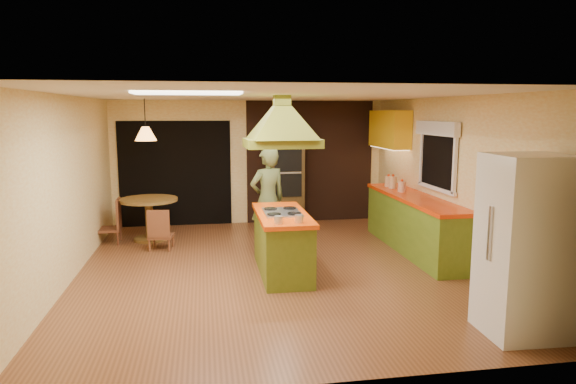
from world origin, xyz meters
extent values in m
plane|color=brown|center=(0.00, 0.00, 0.00)|extent=(6.50, 6.50, 0.00)
plane|color=#F7E7B1|center=(0.00, 3.25, 1.25)|extent=(5.50, 0.00, 5.50)
plane|color=#F7E7B1|center=(0.00, -3.25, 1.25)|extent=(5.50, 0.00, 5.50)
plane|color=#F7E7B1|center=(-2.75, 0.00, 1.25)|extent=(0.00, 6.50, 6.50)
plane|color=#F7E7B1|center=(2.75, 0.00, 1.25)|extent=(0.00, 6.50, 6.50)
plane|color=silver|center=(0.00, 0.00, 2.50)|extent=(6.50, 6.50, 0.00)
cube|color=#381E14|center=(1.25, 3.23, 1.25)|extent=(2.64, 0.03, 2.50)
cube|color=black|center=(-1.50, 3.23, 1.05)|extent=(2.20, 0.03, 2.10)
cube|color=olive|center=(2.45, 0.60, 0.43)|extent=(0.58, 3.00, 0.86)
cube|color=#E53807|center=(2.45, 0.60, 0.89)|extent=(0.62, 3.05, 0.06)
cube|color=yellow|center=(2.57, 2.20, 1.95)|extent=(0.34, 1.40, 0.70)
cube|color=black|center=(2.72, 0.40, 1.55)|extent=(0.03, 1.16, 0.96)
cube|color=white|center=(2.67, 0.40, 2.02)|extent=(0.10, 1.35, 0.22)
cube|color=white|center=(-1.10, -1.20, 2.48)|extent=(1.20, 0.60, 0.03)
cube|color=#5F701C|center=(0.13, -0.19, 0.41)|extent=(0.66, 1.67, 0.81)
cube|color=#EF4807|center=(0.13, -0.19, 0.84)|extent=(0.71, 1.74, 0.06)
cube|color=silver|center=(0.13, -0.19, 0.88)|extent=(0.51, 0.73, 0.02)
cube|color=olive|center=(0.13, -0.19, 1.85)|extent=(1.04, 0.77, 0.12)
pyramid|color=olive|center=(0.13, -0.19, 2.36)|extent=(1.04, 0.77, 0.45)
cube|color=olive|center=(0.13, -0.19, 2.43)|extent=(0.22, 0.22, 0.14)
imported|color=#4C562E|center=(0.08, 1.03, 0.85)|extent=(0.73, 0.60, 1.71)
cube|color=white|center=(2.25, -2.60, 0.93)|extent=(0.79, 0.75, 1.86)
cube|color=#4E3719|center=(0.69, 2.95, 1.04)|extent=(0.71, 0.60, 2.09)
cube|color=black|center=(0.69, 2.65, 1.34)|extent=(0.54, 0.04, 0.45)
cube|color=black|center=(0.69, 2.65, 0.84)|extent=(0.54, 0.04, 0.45)
cylinder|color=brown|center=(-1.92, 2.05, 0.73)|extent=(1.01, 1.01, 0.05)
cylinder|color=brown|center=(-1.92, 2.05, 0.38)|extent=(0.14, 0.14, 0.71)
cylinder|color=brown|center=(-1.92, 2.05, 0.03)|extent=(0.57, 0.57, 0.05)
cone|color=#FF9E3F|center=(-1.92, 2.05, 1.90)|extent=(0.49, 0.49, 0.24)
cylinder|color=beige|center=(2.40, 1.49, 1.03)|extent=(0.18, 0.18, 0.21)
cylinder|color=beige|center=(2.40, 1.71, 1.01)|extent=(0.16, 0.16, 0.19)
cylinder|color=#F2DDC3|center=(2.40, 1.06, 1.01)|extent=(0.14, 0.14, 0.18)
camera|label=1|loc=(-0.94, -7.18, 2.28)|focal=32.00mm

